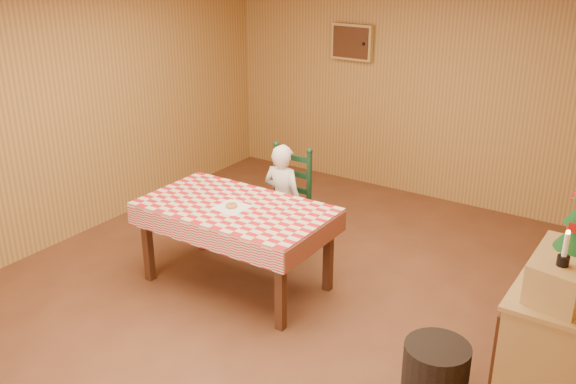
% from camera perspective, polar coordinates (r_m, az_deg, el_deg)
% --- Properties ---
extents(ground, '(6.00, 6.00, 0.00)m').
position_cam_1_polar(ground, '(5.59, -1.15, -9.72)').
color(ground, brown).
rests_on(ground, ground).
extents(cabin_walls, '(5.10, 6.05, 2.65)m').
position_cam_1_polar(cabin_walls, '(5.32, 1.98, 9.91)').
color(cabin_walls, '#AF803F').
rests_on(cabin_walls, ground).
extents(dining_table, '(1.66, 0.96, 0.77)m').
position_cam_1_polar(dining_table, '(5.55, -4.69, -1.99)').
color(dining_table, '#462412').
rests_on(dining_table, ground).
extents(ladder_chair, '(0.44, 0.40, 1.08)m').
position_cam_1_polar(ladder_chair, '(6.21, -0.17, -1.10)').
color(ladder_chair, black).
rests_on(ladder_chair, ground).
extents(seated_child, '(0.41, 0.27, 1.12)m').
position_cam_1_polar(seated_child, '(6.14, -0.47, -0.76)').
color(seated_child, white).
rests_on(seated_child, ground).
extents(napkin, '(0.27, 0.27, 0.00)m').
position_cam_1_polar(napkin, '(5.49, -5.03, -1.36)').
color(napkin, white).
rests_on(napkin, dining_table).
extents(donut, '(0.10, 0.10, 0.03)m').
position_cam_1_polar(donut, '(5.48, -5.04, -1.19)').
color(donut, '#C58046').
rests_on(donut, napkin).
extents(shelf_unit, '(0.54, 1.24, 0.93)m').
position_cam_1_polar(shelf_unit, '(4.69, 22.79, -11.75)').
color(shelf_unit, tan).
rests_on(shelf_unit, ground).
extents(crate, '(0.35, 0.35, 0.25)m').
position_cam_1_polar(crate, '(4.05, 22.93, -7.59)').
color(crate, tan).
rests_on(crate, shelf_unit).
extents(candle_set, '(0.07, 0.07, 0.22)m').
position_cam_1_polar(candle_set, '(3.97, 23.33, -5.19)').
color(candle_set, black).
rests_on(candle_set, crate).
extents(storage_bin, '(0.51, 0.51, 0.44)m').
position_cam_1_polar(storage_bin, '(4.53, 12.95, -15.47)').
color(storage_bin, black).
rests_on(storage_bin, ground).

